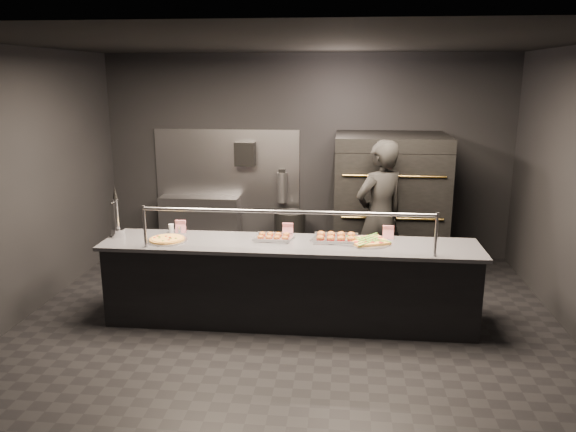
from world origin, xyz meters
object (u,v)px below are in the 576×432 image
Objects in this scene: slider_tray_a at (274,237)px; worker at (379,217)px; towel_dispenser at (245,154)px; prep_shelf at (201,225)px; round_pizza at (167,239)px; fire_extinguisher at (282,187)px; pizza_oven at (389,203)px; trash_bin at (290,237)px; service_counter at (290,282)px; beer_tap at (117,222)px; square_pizza at (368,241)px; slider_tray_b at (336,238)px.

worker is (1.21, 0.93, 0.02)m from slider_tray_a.
towel_dispenser is at bearing -69.63° from worker.
prep_shelf is 2.71× the size of round_pizza.
towel_dispenser is 0.69× the size of fire_extinguisher.
pizza_oven is at bearing -17.89° from fire_extinguisher.
trash_bin is at bearing -74.43° from worker.
slider_tray_a is (-0.19, 0.12, 0.48)m from service_counter.
slider_tray_a is 2.02m from trash_bin.
pizza_oven is 3.29× the size of beer_tap.
square_pizza is at bearing 0.71° from beer_tap.
round_pizza is (-0.45, -2.45, -0.61)m from towel_dispenser.
square_pizza is at bearing 3.78° from round_pizza.
prep_shelf is 2.09× the size of slider_tray_b.
beer_tap is at bearing -179.29° from square_pizza.
slider_tray_a reaches higher than trash_bin.
worker is at bearing 59.89° from slider_tray_b.
slider_tray_a is 0.59× the size of trash_bin.
round_pizza is (-1.00, -2.46, -0.12)m from fire_extinguisher.
pizza_oven is 2.23m from towel_dispenser.
towel_dispenser is 0.79× the size of round_pizza.
pizza_oven is (1.20, 1.90, 0.50)m from service_counter.
towel_dispenser reaches higher than slider_tray_b.
slider_tray_b is 0.36m from square_pizza.
towel_dispenser is 2.96m from square_pizza.
service_counter reaches higher than fire_extinguisher.
slider_tray_a is at bearing 146.94° from service_counter.
towel_dispenser is at bearing 5.71° from prep_shelf.
service_counter is 0.71m from slider_tray_b.
beer_tap is 1.77m from slider_tray_a.
beer_tap is at bearing -149.62° from pizza_oven.
pizza_oven is at bearing 79.07° from square_pizza.
round_pizza reaches higher than trash_bin.
service_counter is 9.27× the size of round_pizza.
trash_bin is (1.40, -0.25, -0.07)m from prep_shelf.
pizza_oven reaches higher than beer_tap.
fire_extinguisher is at bearing 98.30° from service_counter.
service_counter is 0.98m from square_pizza.
worker reaches higher than slider_tray_b.
prep_shelf is 2.96m from worker.
service_counter is 2.15× the size of pizza_oven.
slider_tray_b reaches higher than prep_shelf.
prep_shelf is at bearing 137.66° from square_pizza.
slider_tray_a is (0.71, -2.27, -0.61)m from towel_dispenser.
square_pizza is 0.64× the size of trash_bin.
fire_extinguisher reaches higher than slider_tray_a.
towel_dispenser is (-0.90, 2.39, 1.09)m from service_counter.
round_pizza is at bearing -83.93° from prep_shelf.
worker is (2.37, 1.11, 0.03)m from round_pizza.
beer_tap is 0.63m from round_pizza.
prep_shelf is 1.42m from trash_bin.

